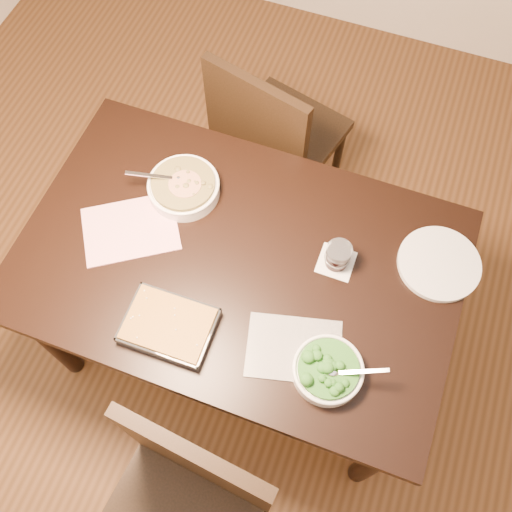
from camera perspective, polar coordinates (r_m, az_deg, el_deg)
ground at (r=2.51m, az=-1.32°, el=-7.91°), size 4.00×4.00×0.00m
room at (r=1.03m, az=-3.47°, el=23.64°), size 4.04×4.04×2.72m
table at (r=1.90m, az=-1.73°, el=-1.67°), size 1.40×0.90×0.75m
magazine_a at (r=1.90m, az=-12.43°, el=2.66°), size 0.37×0.35×0.01m
magazine_b at (r=1.70m, az=3.81°, el=-9.21°), size 0.32×0.26×0.00m
coaster at (r=1.82m, az=8.00°, el=-0.62°), size 0.11×0.11×0.00m
stew_bowl at (r=1.92m, az=-7.24°, el=6.88°), size 0.26×0.24×0.09m
broccoli_bowl at (r=1.67m, az=7.21°, el=-11.25°), size 0.23×0.21×0.08m
baking_dish at (r=1.72m, az=-8.70°, el=-6.92°), size 0.27×0.20×0.05m
wine_tumbler at (r=1.78m, az=8.20°, el=0.06°), size 0.08×0.08×0.09m
dinner_plate at (r=1.88m, az=17.83°, el=-0.73°), size 0.26×0.26×0.02m
chair_near at (r=1.85m, az=-7.18°, el=-23.77°), size 0.50×0.50×0.97m
chair_far at (r=2.36m, az=1.63°, el=11.86°), size 0.53×0.53×0.93m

